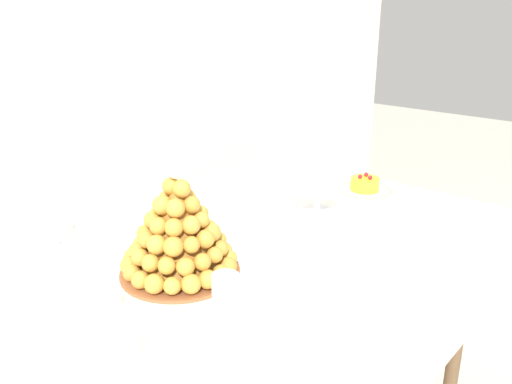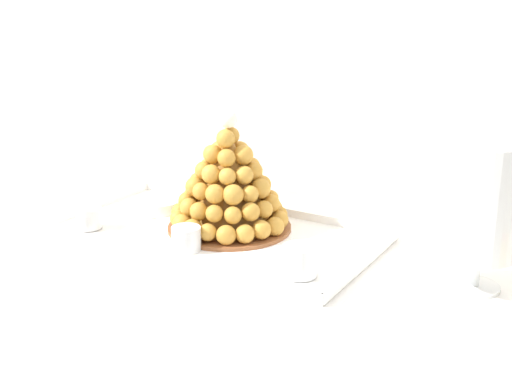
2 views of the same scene
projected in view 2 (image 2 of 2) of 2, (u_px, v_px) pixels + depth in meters
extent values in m
cube|color=silver|center=(430.00, 8.00, 2.01)|extent=(4.80, 0.10, 2.50)
cylinder|color=brown|center=(145.00, 283.00, 2.15)|extent=(0.04, 0.04, 0.78)
cube|color=brown|center=(277.00, 247.00, 1.38)|extent=(1.52, 0.87, 0.02)
cube|color=white|center=(277.00, 241.00, 1.37)|extent=(1.58, 0.93, 0.00)
cube|color=white|center=(361.00, 235.00, 1.79)|extent=(1.58, 0.01, 0.27)
cube|color=white|center=(25.00, 233.00, 1.81)|extent=(0.01, 0.93, 0.27)
cube|color=white|center=(215.00, 235.00, 1.39)|extent=(0.67, 0.36, 0.01)
cube|color=white|center=(162.00, 258.00, 1.25)|extent=(0.67, 0.01, 0.02)
cube|color=white|center=(259.00, 207.00, 1.54)|extent=(0.67, 0.01, 0.02)
cube|color=white|center=(98.00, 204.00, 1.56)|extent=(0.01, 0.36, 0.02)
cube|color=white|center=(365.00, 262.00, 1.22)|extent=(0.01, 0.36, 0.02)
cylinder|color=white|center=(215.00, 233.00, 1.39)|extent=(0.33, 0.33, 0.00)
cylinder|color=brown|center=(230.00, 227.00, 1.41)|extent=(0.26, 0.26, 0.01)
cone|color=#A9712A|center=(229.00, 179.00, 1.38)|extent=(0.18, 0.18, 0.21)
sphere|color=gold|center=(273.00, 226.00, 1.35)|extent=(0.04, 0.04, 0.04)
sphere|color=gold|center=(279.00, 220.00, 1.39)|extent=(0.04, 0.04, 0.04)
sphere|color=#C38831|center=(279.00, 214.00, 1.42)|extent=(0.04, 0.04, 0.04)
sphere|color=gold|center=(273.00, 209.00, 1.46)|extent=(0.04, 0.04, 0.04)
sphere|color=#C48A32|center=(262.00, 205.00, 1.49)|extent=(0.04, 0.04, 0.04)
sphere|color=gold|center=(248.00, 202.00, 1.50)|extent=(0.04, 0.04, 0.04)
sphere|color=gold|center=(232.00, 200.00, 1.51)|extent=(0.04, 0.04, 0.04)
sphere|color=gold|center=(216.00, 202.00, 1.51)|extent=(0.04, 0.04, 0.04)
sphere|color=gold|center=(201.00, 204.00, 1.49)|extent=(0.04, 0.04, 0.04)
sphere|color=gold|center=(189.00, 208.00, 1.46)|extent=(0.04, 0.04, 0.04)
sphere|color=gold|center=(181.00, 213.00, 1.43)|extent=(0.04, 0.04, 0.04)
sphere|color=gold|center=(178.00, 219.00, 1.39)|extent=(0.04, 0.04, 0.04)
sphere|color=gold|center=(182.00, 224.00, 1.36)|extent=(0.04, 0.04, 0.04)
sphere|color=gold|center=(193.00, 229.00, 1.33)|extent=(0.04, 0.04, 0.04)
sphere|color=gold|center=(208.00, 232.00, 1.31)|extent=(0.04, 0.04, 0.04)
sphere|color=#C48A32|center=(226.00, 235.00, 1.30)|extent=(0.04, 0.04, 0.04)
sphere|color=gold|center=(245.00, 234.00, 1.31)|extent=(0.04, 0.04, 0.04)
sphere|color=gold|center=(261.00, 230.00, 1.33)|extent=(0.04, 0.04, 0.04)
sphere|color=gold|center=(271.00, 203.00, 1.38)|extent=(0.04, 0.04, 0.04)
sphere|color=#C58A33|center=(270.00, 198.00, 1.42)|extent=(0.04, 0.04, 0.04)
sphere|color=#C48932|center=(263.00, 194.00, 1.45)|extent=(0.04, 0.04, 0.04)
sphere|color=gold|center=(250.00, 191.00, 1.47)|extent=(0.04, 0.04, 0.04)
sphere|color=gold|center=(234.00, 190.00, 1.48)|extent=(0.04, 0.04, 0.04)
sphere|color=gold|center=(218.00, 190.00, 1.48)|extent=(0.04, 0.04, 0.04)
sphere|color=gold|center=(203.00, 192.00, 1.46)|extent=(0.04, 0.04, 0.04)
sphere|color=gold|center=(192.00, 196.00, 1.43)|extent=(0.04, 0.04, 0.04)
sphere|color=#C48A32|center=(187.00, 200.00, 1.40)|extent=(0.04, 0.04, 0.04)
sphere|color=gold|center=(189.00, 208.00, 1.36)|extent=(0.04, 0.04, 0.04)
sphere|color=#C38932|center=(199.00, 211.00, 1.33)|extent=(0.04, 0.04, 0.04)
sphere|color=gold|center=(214.00, 214.00, 1.32)|extent=(0.04, 0.04, 0.04)
sphere|color=gold|center=(233.00, 215.00, 1.31)|extent=(0.04, 0.04, 0.04)
sphere|color=#C58A33|center=(251.00, 212.00, 1.32)|extent=(0.04, 0.04, 0.04)
sphere|color=gold|center=(264.00, 209.00, 1.35)|extent=(0.04, 0.04, 0.04)
sphere|color=gold|center=(262.00, 184.00, 1.40)|extent=(0.04, 0.04, 0.04)
sphere|color=#C58A33|center=(255.00, 179.00, 1.43)|extent=(0.04, 0.04, 0.04)
sphere|color=#C48A32|center=(242.00, 178.00, 1.45)|extent=(0.04, 0.04, 0.04)
sphere|color=#C48932|center=(225.00, 177.00, 1.45)|extent=(0.04, 0.04, 0.04)
sphere|color=#C48A32|center=(210.00, 178.00, 1.44)|extent=(0.04, 0.04, 0.04)
sphere|color=gold|center=(199.00, 182.00, 1.41)|extent=(0.04, 0.04, 0.04)
sphere|color=#C58B33|center=(195.00, 187.00, 1.38)|extent=(0.04, 0.04, 0.04)
sphere|color=#C58A33|center=(201.00, 191.00, 1.34)|extent=(0.04, 0.04, 0.04)
sphere|color=gold|center=(215.00, 194.00, 1.32)|extent=(0.04, 0.04, 0.04)
sphere|color=gold|center=(233.00, 195.00, 1.32)|extent=(0.04, 0.04, 0.04)
sphere|color=gold|center=(250.00, 194.00, 1.33)|extent=(0.04, 0.04, 0.04)
sphere|color=gold|center=(260.00, 188.00, 1.36)|extent=(0.04, 0.04, 0.04)
sphere|color=gold|center=(251.00, 167.00, 1.40)|extent=(0.04, 0.04, 0.04)
sphere|color=gold|center=(238.00, 164.00, 1.42)|extent=(0.04, 0.04, 0.04)
sphere|color=#C48A32|center=(222.00, 164.00, 1.42)|extent=(0.04, 0.04, 0.04)
sphere|color=gold|center=(208.00, 167.00, 1.40)|extent=(0.04, 0.04, 0.04)
sphere|color=#C58B33|center=(204.00, 170.00, 1.37)|extent=(0.04, 0.04, 0.04)
sphere|color=gold|center=(211.00, 174.00, 1.34)|extent=(0.04, 0.04, 0.04)
sphere|color=gold|center=(227.00, 177.00, 1.33)|extent=(0.04, 0.04, 0.04)
sphere|color=gold|center=(244.00, 175.00, 1.34)|extent=(0.04, 0.04, 0.04)
sphere|color=#C48A32|center=(253.00, 171.00, 1.37)|extent=(0.04, 0.04, 0.04)
sphere|color=#C48932|center=(240.00, 151.00, 1.39)|extent=(0.04, 0.04, 0.04)
sphere|color=gold|center=(221.00, 150.00, 1.39)|extent=(0.04, 0.04, 0.04)
sphere|color=gold|center=(213.00, 154.00, 1.36)|extent=(0.04, 0.04, 0.04)
sphere|color=#C48932|center=(227.00, 158.00, 1.34)|extent=(0.04, 0.04, 0.04)
sphere|color=gold|center=(243.00, 155.00, 1.35)|extent=(0.04, 0.04, 0.04)
sphere|color=#C58A33|center=(231.00, 136.00, 1.37)|extent=(0.04, 0.04, 0.04)
sphere|color=gold|center=(226.00, 139.00, 1.34)|extent=(0.04, 0.04, 0.04)
sphere|color=white|center=(228.00, 119.00, 1.35)|extent=(0.04, 0.04, 0.04)
cylinder|color=silver|center=(88.00, 218.00, 1.42)|extent=(0.06, 0.06, 0.05)
cylinder|color=#F4EAC6|center=(89.00, 223.00, 1.42)|extent=(0.05, 0.05, 0.02)
cylinder|color=white|center=(88.00, 216.00, 1.42)|extent=(0.05, 0.05, 0.01)
sphere|color=brown|center=(84.00, 212.00, 1.41)|extent=(0.02, 0.02, 0.02)
cylinder|color=silver|center=(186.00, 239.00, 1.29)|extent=(0.06, 0.06, 0.05)
cylinder|color=brown|center=(186.00, 245.00, 1.30)|extent=(0.05, 0.05, 0.02)
cylinder|color=#8C603D|center=(186.00, 237.00, 1.29)|extent=(0.05, 0.05, 0.01)
sphere|color=brown|center=(182.00, 232.00, 1.29)|extent=(0.02, 0.02, 0.02)
cylinder|color=silver|center=(300.00, 261.00, 1.18)|extent=(0.06, 0.06, 0.06)
cylinder|color=#F4EAC6|center=(299.00, 269.00, 1.18)|extent=(0.06, 0.06, 0.02)
cylinder|color=white|center=(300.00, 258.00, 1.18)|extent=(0.06, 0.06, 0.02)
sphere|color=brown|center=(297.00, 253.00, 1.17)|extent=(0.02, 0.02, 0.02)
cylinder|color=white|center=(159.00, 206.00, 1.52)|extent=(0.09, 0.09, 0.03)
cylinder|color=#F2CC59|center=(158.00, 202.00, 1.52)|extent=(0.08, 0.08, 0.00)
cylinder|color=white|center=(473.00, 286.00, 1.15)|extent=(0.09, 0.09, 0.01)
cylinder|color=white|center=(474.00, 270.00, 1.14)|extent=(0.02, 0.02, 0.06)
cylinder|color=white|center=(482.00, 200.00, 1.11)|extent=(0.13, 0.13, 0.20)
cylinder|color=yellow|center=(484.00, 247.00, 1.13)|extent=(0.06, 0.05, 0.05)
cylinder|color=yellow|center=(471.00, 241.00, 1.15)|extent=(0.06, 0.05, 0.05)
cylinder|color=#9ED860|center=(465.00, 249.00, 1.12)|extent=(0.06, 0.05, 0.06)
cylinder|color=pink|center=(493.00, 236.00, 1.12)|extent=(0.05, 0.05, 0.04)
cylinder|color=#72B2E0|center=(471.00, 231.00, 1.14)|extent=(0.06, 0.05, 0.06)
cylinder|color=#F9A54C|center=(471.00, 240.00, 1.10)|extent=(0.05, 0.05, 0.04)
cylinder|color=#E54C47|center=(484.00, 222.00, 1.13)|extent=(0.06, 0.04, 0.06)
cylinder|color=#72B2E0|center=(474.00, 221.00, 1.13)|extent=(0.06, 0.04, 0.06)
cylinder|color=#E54C47|center=(471.00, 227.00, 1.10)|extent=(0.05, 0.05, 0.05)
cylinder|color=#E54C47|center=(488.00, 227.00, 1.10)|extent=(0.06, 0.05, 0.06)
cylinder|color=pink|center=(479.00, 206.00, 1.14)|extent=(0.05, 0.05, 0.03)
cylinder|color=yellow|center=(471.00, 211.00, 1.12)|extent=(0.06, 0.05, 0.05)
cylinder|color=brown|center=(484.00, 217.00, 1.09)|extent=(0.06, 0.04, 0.06)
cylinder|color=pink|center=(492.00, 213.00, 1.11)|extent=(0.07, 0.05, 0.07)
cylinder|color=#9ED860|center=(475.00, 198.00, 1.12)|extent=(0.06, 0.05, 0.06)
cylinder|color=#E54C47|center=(474.00, 202.00, 1.10)|extent=(0.06, 0.05, 0.06)
cylinder|color=#D199D8|center=(501.00, 203.00, 1.09)|extent=(0.05, 0.05, 0.05)
cylinder|color=#D199D8|center=(476.00, 187.00, 1.11)|extent=(0.06, 0.05, 0.05)
cylinder|color=#72B2E0|center=(475.00, 190.00, 1.09)|extent=(0.05, 0.04, 0.05)
cylinder|color=#72B2E0|center=(491.00, 190.00, 1.09)|extent=(0.06, 0.05, 0.06)
cylinder|color=#F9A54C|center=(488.00, 187.00, 1.11)|extent=(0.05, 0.05, 0.05)
cylinder|color=#9ED860|center=(465.00, 176.00, 1.10)|extent=(0.05, 0.05, 0.02)
cylinder|color=#D199D8|center=(490.00, 179.00, 1.08)|extent=(0.06, 0.05, 0.05)
cylinder|color=#D199D8|center=(484.00, 174.00, 1.11)|extent=(0.06, 0.05, 0.06)
cylinder|color=#72B2E0|center=(477.00, 166.00, 1.08)|extent=(0.06, 0.05, 0.04)
cylinder|color=pink|center=(501.00, 166.00, 1.08)|extent=(0.05, 0.05, 0.05)
cylinder|color=#F9A54C|center=(485.00, 160.00, 1.12)|extent=(0.06, 0.04, 0.06)
cylinder|color=silver|center=(224.00, 195.00, 1.67)|extent=(0.06, 0.06, 0.00)
cylinder|color=silver|center=(223.00, 179.00, 1.66)|extent=(0.01, 0.01, 0.08)
sphere|color=silver|center=(223.00, 150.00, 1.64)|extent=(0.08, 0.08, 0.08)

